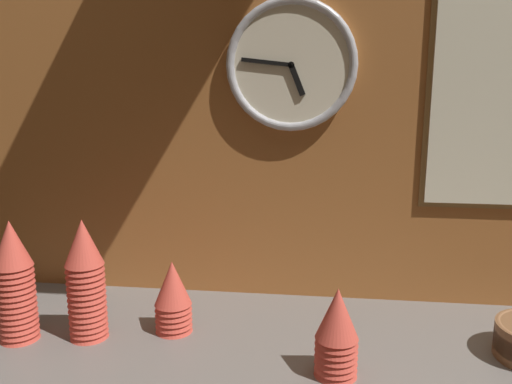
{
  "coord_description": "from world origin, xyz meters",
  "views": [
    {
      "loc": [
        0.05,
        -1.03,
        0.55
      ],
      "look_at": [
        -0.09,
        0.04,
        0.31
      ],
      "focal_mm": 38.0,
      "sensor_mm": 36.0,
      "label": 1
    }
  ],
  "objects_px": {
    "cup_stack_left": "(86,280)",
    "cup_stack_center_right": "(337,332)",
    "cup_stack_center_left": "(173,297)",
    "wall_clock": "(291,65)",
    "cup_stack_far_left": "(15,281)"
  },
  "relations": [
    {
      "from": "cup_stack_center_right",
      "to": "wall_clock",
      "type": "relative_size",
      "value": 0.57
    },
    {
      "from": "cup_stack_left",
      "to": "cup_stack_center_left",
      "type": "height_order",
      "value": "cup_stack_left"
    },
    {
      "from": "cup_stack_left",
      "to": "cup_stack_center_left",
      "type": "bearing_deg",
      "value": 15.8
    },
    {
      "from": "cup_stack_far_left",
      "to": "cup_stack_left",
      "type": "height_order",
      "value": "same"
    },
    {
      "from": "cup_stack_far_left",
      "to": "wall_clock",
      "type": "height_order",
      "value": "wall_clock"
    },
    {
      "from": "cup_stack_left",
      "to": "cup_stack_center_right",
      "type": "distance_m",
      "value": 0.53
    },
    {
      "from": "cup_stack_far_left",
      "to": "cup_stack_center_left",
      "type": "xyz_separation_m",
      "value": [
        0.31,
        0.07,
        -0.05
      ]
    },
    {
      "from": "cup_stack_far_left",
      "to": "cup_stack_left",
      "type": "relative_size",
      "value": 1.0
    },
    {
      "from": "cup_stack_far_left",
      "to": "cup_stack_left",
      "type": "distance_m",
      "value": 0.14
    },
    {
      "from": "cup_stack_far_left",
      "to": "cup_stack_center_right",
      "type": "xyz_separation_m",
      "value": [
        0.66,
        -0.06,
        -0.04
      ]
    },
    {
      "from": "cup_stack_center_right",
      "to": "wall_clock",
      "type": "xyz_separation_m",
      "value": [
        -0.11,
        0.34,
        0.48
      ]
    },
    {
      "from": "cup_stack_center_left",
      "to": "wall_clock",
      "type": "bearing_deg",
      "value": 41.75
    },
    {
      "from": "cup_stack_center_left",
      "to": "cup_stack_center_right",
      "type": "bearing_deg",
      "value": -21.25
    },
    {
      "from": "cup_stack_left",
      "to": "wall_clock",
      "type": "relative_size",
      "value": 0.86
    },
    {
      "from": "cup_stack_left",
      "to": "wall_clock",
      "type": "distance_m",
      "value": 0.65
    }
  ]
}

